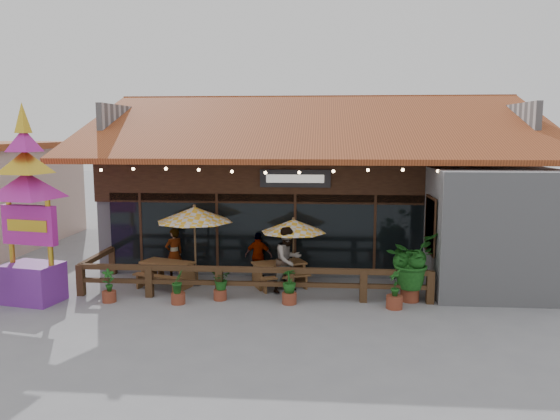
# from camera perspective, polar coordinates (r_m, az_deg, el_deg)

# --- Properties ---
(ground) EXTENTS (100.00, 100.00, 0.00)m
(ground) POSITION_cam_1_polar(r_m,az_deg,el_deg) (15.82, 3.05, -8.89)
(ground) COLOR gray
(ground) RESTS_ON ground
(restaurant_building) EXTENTS (15.50, 14.73, 6.09)m
(restaurant_building) POSITION_cam_1_polar(r_m,az_deg,el_deg) (21.87, 4.22, 1.73)
(restaurant_building) COLOR #9E9FA3
(restaurant_building) RESTS_ON ground
(patio_railing) EXTENTS (10.00, 2.60, 0.92)m
(patio_railing) POSITION_cam_1_polar(r_m,az_deg,el_deg) (15.61, -5.32, -6.80)
(patio_railing) COLOR #4C321B
(patio_railing) RESTS_ON ground
(umbrella_left) EXTENTS (2.44, 2.44, 2.48)m
(umbrella_left) POSITION_cam_1_polar(r_m,az_deg,el_deg) (16.64, -8.93, -0.49)
(umbrella_left) COLOR brown
(umbrella_left) RESTS_ON ground
(umbrella_right) EXTENTS (2.24, 2.24, 2.11)m
(umbrella_right) POSITION_cam_1_polar(r_m,az_deg,el_deg) (16.32, 1.41, -1.69)
(umbrella_right) COLOR brown
(umbrella_right) RESTS_ON ground
(picnic_table_left) EXTENTS (1.93, 1.80, 0.75)m
(picnic_table_left) POSITION_cam_1_polar(r_m,az_deg,el_deg) (16.94, -11.67, -6.12)
(picnic_table_left) COLOR brown
(picnic_table_left) RESTS_ON ground
(picnic_table_right) EXTENTS (1.97, 1.86, 0.75)m
(picnic_table_right) POSITION_cam_1_polar(r_m,az_deg,el_deg) (16.57, -0.09, -6.28)
(picnic_table_right) COLOR brown
(picnic_table_right) RESTS_ON ground
(thai_sign_tower) EXTENTS (2.52, 2.52, 5.81)m
(thai_sign_tower) POSITION_cam_1_polar(r_m,az_deg,el_deg) (16.08, -24.91, 1.82)
(thai_sign_tower) COLOR #732997
(thai_sign_tower) RESTS_ON ground
(tropical_plant) EXTENTS (1.79, 1.83, 1.91)m
(tropical_plant) POSITION_cam_1_polar(r_m,az_deg,el_deg) (15.42, 13.52, -5.34)
(tropical_plant) COLOR brown
(tropical_plant) RESTS_ON ground
(diner_a) EXTENTS (0.71, 0.70, 1.65)m
(diner_a) POSITION_cam_1_polar(r_m,az_deg,el_deg) (17.60, -11.00, -4.50)
(diner_a) COLOR #3D2313
(diner_a) RESTS_ON ground
(diner_b) EXTENTS (1.18, 1.17, 1.92)m
(diner_b) POSITION_cam_1_polar(r_m,az_deg,el_deg) (15.88, 0.85, -5.22)
(diner_b) COLOR #3D2313
(diner_b) RESTS_ON ground
(diner_c) EXTENTS (0.91, 0.47, 1.49)m
(diner_c) POSITION_cam_1_polar(r_m,az_deg,el_deg) (17.34, -2.25, -4.81)
(diner_c) COLOR #3D2313
(diner_c) RESTS_ON ground
(planter_a) EXTENTS (0.40, 0.38, 0.93)m
(planter_a) POSITION_cam_1_polar(r_m,az_deg,el_deg) (15.81, -17.45, -7.79)
(planter_a) COLOR brown
(planter_a) RESTS_ON ground
(planter_b) EXTENTS (0.39, 0.43, 0.94)m
(planter_b) POSITION_cam_1_polar(r_m,az_deg,el_deg) (15.18, -10.62, -8.07)
(planter_b) COLOR brown
(planter_b) RESTS_ON ground
(planter_c) EXTENTS (0.60, 0.54, 0.89)m
(planter_c) POSITION_cam_1_polar(r_m,az_deg,el_deg) (15.33, -6.29, -7.52)
(planter_c) COLOR brown
(planter_c) RESTS_ON ground
(planter_d) EXTENTS (0.47, 0.47, 0.97)m
(planter_d) POSITION_cam_1_polar(r_m,az_deg,el_deg) (14.91, 0.99, -8.06)
(planter_d) COLOR brown
(planter_d) RESTS_ON ground
(planter_e) EXTENTS (0.43, 0.43, 1.06)m
(planter_e) POSITION_cam_1_polar(r_m,az_deg,el_deg) (14.85, 11.89, -8.40)
(planter_e) COLOR brown
(planter_e) RESTS_ON ground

